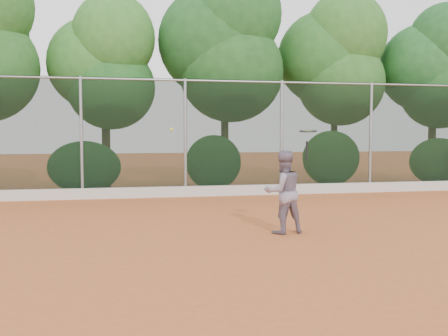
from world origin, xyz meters
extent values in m
plane|color=#AF5629|center=(0.00, 0.00, 0.00)|extent=(80.00, 80.00, 0.00)
cube|color=beige|center=(0.00, 6.82, 0.15)|extent=(24.00, 0.20, 0.30)
imported|color=slate|center=(1.14, 1.04, 0.78)|extent=(0.84, 0.70, 1.56)
cube|color=black|center=(0.00, 7.00, 1.75)|extent=(24.00, 0.01, 3.50)
cylinder|color=gray|center=(0.00, 7.00, 3.45)|extent=(24.00, 0.06, 0.06)
cylinder|color=gray|center=(-3.00, 7.00, 1.75)|extent=(0.09, 0.09, 3.50)
cylinder|color=gray|center=(0.00, 7.00, 1.75)|extent=(0.09, 0.09, 3.50)
cylinder|color=gray|center=(3.00, 7.00, 1.75)|extent=(0.09, 0.09, 3.50)
cylinder|color=gray|center=(6.00, 7.00, 1.75)|extent=(0.09, 0.09, 3.50)
cylinder|color=#412B19|center=(-2.40, 9.30, 1.20)|extent=(0.28, 0.28, 2.40)
ellipsoid|color=#1C4F1B|center=(-2.20, 9.20, 3.40)|extent=(2.90, 2.40, 2.80)
ellipsoid|color=#2A6221|center=(-2.70, 9.50, 4.20)|extent=(3.20, 2.70, 3.10)
ellipsoid|color=#2B6121|center=(-2.10, 9.00, 5.00)|extent=(2.70, 2.30, 2.90)
cylinder|color=#3D2C17|center=(1.60, 9.00, 1.50)|extent=(0.26, 0.26, 3.00)
ellipsoid|color=#2A6325|center=(1.80, 8.90, 4.00)|extent=(3.60, 3.00, 3.50)
ellipsoid|color=#276426|center=(1.30, 9.20, 5.00)|extent=(3.90, 3.20, 3.80)
ellipsoid|color=#286A28|center=(1.90, 8.80, 5.90)|extent=(3.20, 2.70, 3.30)
cylinder|color=#44311A|center=(5.70, 9.20, 1.35)|extent=(0.24, 0.24, 2.70)
ellipsoid|color=#25541D|center=(5.90, 9.10, 3.70)|extent=(3.20, 2.70, 3.10)
ellipsoid|color=#20521C|center=(5.40, 9.40, 4.60)|extent=(3.50, 2.90, 3.40)
ellipsoid|color=#27591E|center=(6.00, 9.00, 5.40)|extent=(3.00, 2.50, 3.10)
cylinder|color=#462D1B|center=(9.40, 8.80, 1.25)|extent=(0.28, 0.28, 2.50)
ellipsoid|color=#296225|center=(9.60, 8.70, 3.50)|extent=(3.00, 2.50, 2.90)
ellipsoid|color=#286929|center=(9.10, 9.00, 4.30)|extent=(3.30, 2.80, 3.20)
ellipsoid|color=#245E25|center=(9.70, 8.60, 5.10)|extent=(2.80, 2.40, 3.00)
ellipsoid|color=#256225|center=(-3.00, 7.80, 0.85)|extent=(2.20, 1.16, 1.60)
ellipsoid|color=#285F24|center=(1.00, 7.80, 0.95)|extent=(1.80, 1.04, 1.76)
ellipsoid|color=#346D29|center=(5.00, 7.80, 1.05)|extent=(2.00, 1.10, 1.84)
ellipsoid|color=#336727|center=(9.00, 7.80, 0.90)|extent=(2.16, 1.12, 1.64)
cylinder|color=black|center=(1.54, 0.89, 1.57)|extent=(0.06, 0.07, 0.34)
torus|color=black|center=(1.54, 0.83, 1.92)|extent=(0.43, 0.43, 0.05)
cylinder|color=#BAE242|center=(1.54, 0.83, 1.92)|extent=(0.37, 0.37, 0.02)
sphere|color=#BCCD2E|center=(-0.92, 1.35, 1.95)|extent=(0.07, 0.07, 0.07)
camera|label=1|loc=(-1.74, -7.87, 1.88)|focal=40.00mm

